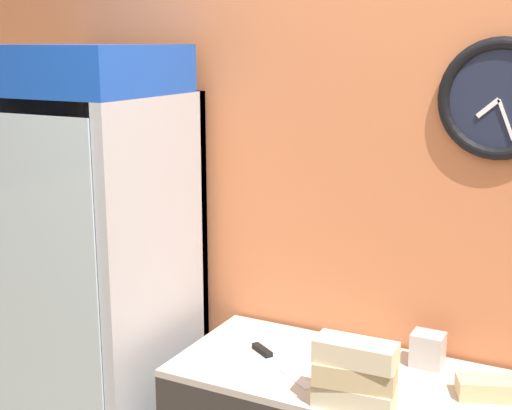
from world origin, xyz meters
The scene contains 8 objects.
wall_back centered at (0.00, 1.17, 1.35)m, with size 5.20×0.10×2.70m.
beverage_cooler centered at (-1.23, 0.85, 1.09)m, with size 0.63×0.64×2.02m.
sandwich_stack_bottom centered at (-0.09, 0.63, 0.95)m, with size 0.26×0.12×0.07m.
sandwich_stack_middle centered at (-0.09, 0.63, 1.03)m, with size 0.26×0.14×0.07m.
sandwich_stack_top centered at (-0.09, 0.63, 1.10)m, with size 0.25×0.12×0.07m.
sandwich_flat_left centered at (0.28, 0.89, 0.95)m, with size 0.23×0.17×0.06m.
chefs_knife centered at (-0.45, 0.80, 0.92)m, with size 0.33×0.23×0.02m.
napkin_dispenser centered at (0.04, 1.02, 0.98)m, with size 0.11×0.09×0.12m.
Camera 1 is at (0.57, -1.30, 2.03)m, focal length 50.00 mm.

